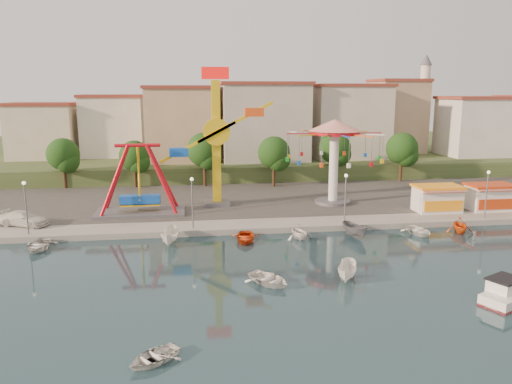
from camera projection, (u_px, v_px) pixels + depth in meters
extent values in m
plane|color=#122533|center=(297.00, 276.00, 39.46)|extent=(200.00, 200.00, 0.00)
cube|color=#9E998E|center=(231.00, 162.00, 99.60)|extent=(200.00, 100.00, 0.60)
cube|color=#4C4944|center=(250.00, 193.00, 68.47)|extent=(90.00, 28.00, 0.01)
cube|color=#384C26|center=(229.00, 153.00, 104.21)|extent=(200.00, 60.00, 3.00)
cube|color=#59595E|center=(141.00, 212.00, 57.15)|extent=(10.00, 5.00, 0.30)
cube|color=blue|center=(140.00, 199.00, 56.86)|extent=(4.50, 1.40, 1.00)
cylinder|color=#B70E19|center=(138.00, 145.00, 55.62)|extent=(5.00, 0.40, 0.40)
cube|color=#59595E|center=(217.00, 203.00, 61.29)|extent=(3.00, 3.00, 0.50)
cube|color=yellow|center=(216.00, 144.00, 59.84)|extent=(1.00, 1.00, 15.00)
cube|color=#FA110D|center=(215.00, 73.00, 58.17)|extent=(3.20, 0.50, 1.40)
cylinder|color=yellow|center=(216.00, 132.00, 58.76)|extent=(3.20, 0.50, 3.20)
cube|color=yellow|center=(235.00, 122.00, 58.62)|extent=(9.05, 0.35, 4.90)
cube|color=#DA4613|center=(254.00, 112.00, 58.68)|extent=(2.20, 1.20, 1.00)
cylinder|color=#59595E|center=(332.00, 202.00, 62.14)|extent=(4.40, 4.40, 0.40)
cylinder|color=white|center=(334.00, 168.00, 61.28)|extent=(1.10, 1.10, 9.00)
cylinder|color=#B70E19|center=(335.00, 132.00, 60.41)|extent=(6.00, 6.00, 0.50)
cone|color=red|center=(335.00, 125.00, 60.23)|extent=(6.40, 6.40, 1.40)
cube|color=white|center=(437.00, 200.00, 57.71)|extent=(5.00, 3.00, 2.80)
cube|color=orange|center=(438.00, 187.00, 57.40)|extent=(5.40, 3.40, 0.25)
cube|color=red|center=(445.00, 192.00, 55.82)|extent=(5.00, 0.77, 0.43)
cube|color=white|center=(490.00, 198.00, 58.57)|extent=(5.00, 3.00, 2.80)
cube|color=#B7330E|center=(491.00, 185.00, 58.26)|extent=(5.40, 3.40, 0.25)
cube|color=red|center=(500.00, 191.00, 56.68)|extent=(5.00, 0.77, 0.43)
cylinder|color=#59595E|center=(26.00, 209.00, 48.32)|extent=(0.14, 0.14, 5.00)
cylinder|color=#59595E|center=(192.00, 204.00, 50.42)|extent=(0.14, 0.14, 5.00)
cylinder|color=#59595E|center=(345.00, 200.00, 52.51)|extent=(0.14, 0.14, 5.00)
cylinder|color=#59595E|center=(486.00, 196.00, 54.60)|extent=(0.14, 0.14, 5.00)
cylinder|color=#382314|center=(65.00, 176.00, 71.48)|extent=(0.44, 0.44, 3.60)
sphere|color=black|center=(63.00, 154.00, 70.86)|extent=(4.60, 4.60, 4.60)
cylinder|color=#382314|center=(135.00, 176.00, 72.10)|extent=(0.44, 0.44, 3.40)
sphere|color=black|center=(134.00, 156.00, 71.51)|extent=(4.35, 4.35, 4.35)
cylinder|color=#382314|center=(205.00, 173.00, 72.93)|extent=(0.44, 0.44, 3.92)
sphere|color=black|center=(204.00, 150.00, 72.25)|extent=(5.02, 5.02, 5.02)
cylinder|color=#382314|center=(274.00, 174.00, 72.86)|extent=(0.44, 0.44, 3.66)
sphere|color=black|center=(274.00, 152.00, 72.23)|extent=(4.68, 4.68, 4.68)
cylinder|color=#382314|center=(334.00, 169.00, 77.05)|extent=(0.44, 0.44, 3.80)
sphere|color=black|center=(335.00, 148.00, 76.40)|extent=(4.86, 4.86, 4.86)
cylinder|color=#382314|center=(401.00, 169.00, 76.60)|extent=(0.44, 0.44, 3.77)
sphere|color=black|center=(402.00, 148.00, 75.95)|extent=(4.83, 4.83, 4.83)
cube|color=beige|center=(26.00, 126.00, 78.03)|extent=(9.26, 9.53, 11.87)
cube|color=silver|center=(111.00, 133.00, 85.09)|extent=(12.33, 9.01, 8.63)
cube|color=tan|center=(188.00, 124.00, 87.11)|extent=(11.95, 9.28, 11.23)
cube|color=beige|center=(269.00, 130.00, 86.05)|extent=(12.59, 10.50, 9.20)
cube|color=beige|center=(339.00, 128.00, 91.11)|extent=(10.75, 9.23, 9.24)
cube|color=tan|center=(413.00, 123.00, 90.83)|extent=(12.77, 10.96, 11.21)
cube|color=silver|center=(478.00, 120.00, 90.74)|extent=(8.23, 8.98, 12.36)
cylinder|color=silver|center=(423.00, 109.00, 94.38)|extent=(1.80, 1.80, 16.00)
cylinder|color=#59595E|center=(425.00, 82.00, 93.38)|extent=(2.80, 2.80, 0.30)
cone|color=#59595E|center=(426.00, 60.00, 92.58)|extent=(2.20, 2.20, 2.00)
cube|color=#B70E19|center=(512.00, 300.00, 34.77)|extent=(5.63, 4.17, 0.17)
cube|color=white|center=(504.00, 286.00, 34.58)|extent=(2.60, 2.37, 0.95)
cube|color=black|center=(505.00, 279.00, 34.48)|extent=(2.89, 2.65, 0.13)
imported|color=white|center=(269.00, 279.00, 37.79)|extent=(4.40, 4.66, 0.79)
imported|color=silver|center=(153.00, 357.00, 26.92)|extent=(3.81, 3.69, 0.64)
imported|color=white|center=(348.00, 271.00, 38.56)|extent=(2.72, 3.86, 1.40)
imported|color=silver|center=(24.00, 218.00, 51.77)|extent=(5.66, 3.97, 1.52)
imported|color=silver|center=(39.00, 245.00, 45.99)|extent=(2.88, 3.99, 0.82)
imported|color=white|center=(170.00, 236.00, 47.48)|extent=(1.90, 4.16, 1.56)
imported|color=red|center=(245.00, 237.00, 48.50)|extent=(3.20, 4.16, 0.80)
imported|color=white|center=(299.00, 231.00, 49.13)|extent=(3.35, 3.63, 1.58)
imported|color=#5B5C60|center=(355.00, 230.00, 49.89)|extent=(2.40, 3.92, 1.42)
imported|color=white|center=(419.00, 231.00, 50.84)|extent=(3.20, 4.08, 0.77)
imported|color=#E15114|center=(460.00, 225.00, 51.33)|extent=(3.39, 3.70, 1.66)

